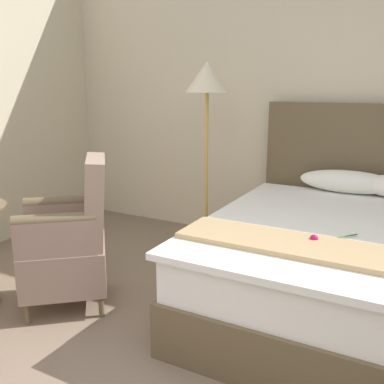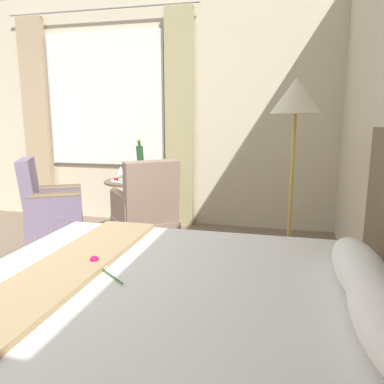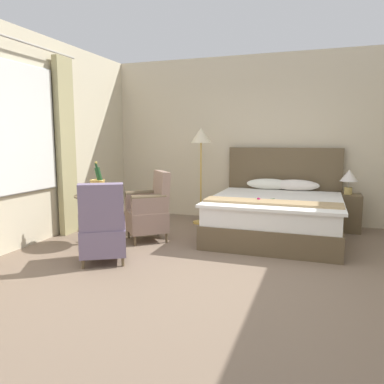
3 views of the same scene
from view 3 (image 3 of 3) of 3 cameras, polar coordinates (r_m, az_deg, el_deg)
ground_plane at (r=4.28m, az=4.42°, el=-12.59°), size 7.53×7.53×0.00m
wall_headboard_side at (r=7.02m, az=11.00°, el=7.90°), size 5.90×0.12×3.00m
wall_window_side at (r=5.52m, az=-26.57°, el=7.12°), size 0.27×6.15×3.00m
bed at (r=5.95m, az=12.72°, el=-3.27°), size 1.96×2.13×1.35m
nightstand at (r=6.64m, az=22.53°, el=-2.95°), size 0.45×0.38×0.61m
bedside_lamp at (r=6.56m, az=22.81°, el=2.12°), size 0.28×0.28×0.40m
floor_lamp_brass at (r=6.61m, az=1.38°, el=7.62°), size 0.37×0.37×1.70m
side_table_round at (r=5.59m, az=-14.10°, el=-3.43°), size 0.65×0.65×0.71m
champagne_bucket at (r=5.61m, az=-14.18°, el=1.07°), size 0.22×0.22×0.48m
wine_glass_near_bucket at (r=5.41m, az=-15.68°, el=0.48°), size 0.07×0.07×0.16m
wine_glass_near_edge at (r=5.38m, az=-13.31°, el=0.52°), size 0.08×0.08×0.15m
snack_plate at (r=5.37m, az=-14.46°, el=-0.64°), size 0.15×0.15×0.04m
armchair_by_window at (r=5.61m, az=-6.44°, el=-2.77°), size 0.78×0.77×1.04m
armchair_facing_bed at (r=4.71m, az=-13.41°, el=-5.52°), size 0.75×0.77×1.01m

